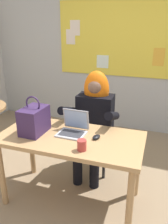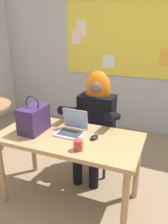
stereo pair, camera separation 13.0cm
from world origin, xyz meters
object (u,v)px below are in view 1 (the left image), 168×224
desk_main (71,145)px  computer_mouse (96,137)px  person_costumed (94,116)px  handbag (34,120)px  laptop (73,128)px  chair_at_desk (96,129)px  coffee_mug (82,145)px

desk_main → computer_mouse: computer_mouse is taller
person_costumed → handbag: bearing=-36.1°
desk_main → laptop: size_ratio=5.22×
chair_at_desk → computer_mouse: (0.21, -0.66, 0.25)m
computer_mouse → person_costumed: bearing=123.3°
person_costumed → laptop: (-0.05, -0.50, 0.05)m
desk_main → coffee_mug: (0.20, -0.21, 0.15)m
person_costumed → handbag: 0.76m
computer_mouse → handbag: handbag is taller
person_costumed → desk_main: bearing=-7.4°
computer_mouse → coffee_mug: size_ratio=1.09×
chair_at_desk → handbag: 0.93m
desk_main → computer_mouse: bearing=9.1°
computer_mouse → coffee_mug: 0.25m
computer_mouse → handbag: (-0.61, -0.09, 0.12)m
coffee_mug → chair_at_desk: bearing=99.7°
chair_at_desk → handbag: bearing=-30.3°
person_costumed → coffee_mug: size_ratio=13.32×
desk_main → coffee_mug: size_ratio=14.85×
chair_at_desk → coffee_mug: (0.16, -0.91, 0.28)m
chair_at_desk → coffee_mug: size_ratio=9.63×
chair_at_desk → laptop: (-0.05, -0.63, 0.28)m
chair_at_desk → laptop: 0.69m
chair_at_desk → person_costumed: 0.27m
desk_main → coffee_mug: coffee_mug is taller
person_costumed → handbag: (-0.41, -0.62, 0.13)m
person_costumed → computer_mouse: (0.20, -0.54, 0.01)m
desk_main → coffee_mug: 0.32m
desk_main → computer_mouse: 0.28m
person_costumed → laptop: 0.50m
desk_main → laptop: laptop is taller
chair_at_desk → laptop: size_ratio=3.38×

